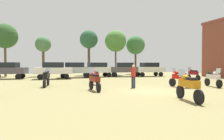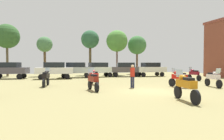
# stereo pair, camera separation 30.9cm
# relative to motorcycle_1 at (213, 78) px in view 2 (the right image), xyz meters

# --- Properties ---
(ground_plane) EXTENTS (44.00, 52.00, 0.02)m
(ground_plane) POSITION_rel_motorcycle_1_xyz_m (-5.74, -0.46, -0.73)
(ground_plane) COLOR olive
(motorcycle_1) EXTENTS (0.74, 2.13, 1.46)m
(motorcycle_1) POSITION_rel_motorcycle_1_xyz_m (0.00, 0.00, 0.00)
(motorcycle_1) COLOR black
(motorcycle_1) RESTS_ON ground
(motorcycle_2) EXTENTS (0.62, 2.20, 1.49)m
(motorcycle_2) POSITION_rel_motorcycle_1_xyz_m (-8.50, 4.49, 0.01)
(motorcycle_2) COLOR black
(motorcycle_2) RESTS_ON ground
(motorcycle_3) EXTENTS (0.62, 2.09, 1.46)m
(motorcycle_3) POSITION_rel_motorcycle_1_xyz_m (2.75, 5.45, -0.00)
(motorcycle_3) COLOR black
(motorcycle_3) RESTS_ON ground
(motorcycle_4) EXTENTS (0.73, 2.08, 1.48)m
(motorcycle_4) POSITION_rel_motorcycle_1_xyz_m (-2.66, 0.59, 0.00)
(motorcycle_4) COLOR black
(motorcycle_4) RESTS_ON ground
(motorcycle_5) EXTENTS (0.66, 2.26, 1.50)m
(motorcycle_5) POSITION_rel_motorcycle_1_xyz_m (-12.48, 4.15, 0.02)
(motorcycle_5) COLOR black
(motorcycle_5) RESTS_ON ground
(motorcycle_8) EXTENTS (0.63, 2.13, 1.46)m
(motorcycle_8) POSITION_rel_motorcycle_1_xyz_m (-9.34, 0.65, -0.00)
(motorcycle_8) COLOR black
(motorcycle_8) RESTS_ON ground
(motorcycle_9) EXTENTS (0.69, 2.29, 1.51)m
(motorcycle_9) POSITION_rel_motorcycle_1_xyz_m (-5.76, -4.18, 0.02)
(motorcycle_9) COLOR black
(motorcycle_9) RESTS_ON ground
(car_1) EXTENTS (4.58, 2.64, 2.00)m
(car_1) POSITION_rel_motorcycle_1_xyz_m (-2.18, 13.58, 0.45)
(car_1) COLOR black
(car_1) RESTS_ON ground
(car_2) EXTENTS (4.56, 2.57, 2.00)m
(car_2) POSITION_rel_motorcycle_1_xyz_m (-17.18, 13.72, 0.45)
(car_2) COLOR black
(car_2) RESTS_ON ground
(car_3) EXTENTS (4.58, 2.65, 2.00)m
(car_3) POSITION_rel_motorcycle_1_xyz_m (-9.17, 13.52, 0.45)
(car_3) COLOR black
(car_3) RESTS_ON ground
(car_4) EXTENTS (4.37, 1.97, 2.00)m
(car_4) POSITION_rel_motorcycle_1_xyz_m (-11.89, 11.93, 0.45)
(car_4) COLOR black
(car_4) RESTS_ON ground
(car_5) EXTENTS (4.49, 2.32, 2.00)m
(car_5) POSITION_rel_motorcycle_1_xyz_m (-6.13, 13.79, 0.45)
(car_5) COLOR black
(car_5) RESTS_ON ground
(car_6) EXTENTS (4.32, 1.85, 2.00)m
(car_6) POSITION_rel_motorcycle_1_xyz_m (1.48, 12.98, 0.45)
(car_6) COLOR black
(car_6) RESTS_ON ground
(person_1) EXTENTS (0.48, 0.48, 1.74)m
(person_1) POSITION_rel_motorcycle_1_xyz_m (-6.21, 1.33, 0.30)
(person_1) COLOR #242641
(person_1) RESTS_ON ground
(tree_3) EXTENTS (3.57, 3.57, 7.43)m
(tree_3) POSITION_rel_motorcycle_1_xyz_m (-1.90, 18.42, 4.90)
(tree_3) COLOR brown
(tree_3) RESTS_ON ground
(tree_4) EXTENTS (3.52, 3.52, 7.62)m
(tree_4) POSITION_rel_motorcycle_1_xyz_m (-18.54, 19.08, 5.10)
(tree_4) COLOR brown
(tree_4) RESTS_ON ground
(tree_5) EXTENTS (2.93, 2.93, 7.30)m
(tree_5) POSITION_rel_motorcycle_1_xyz_m (-6.34, 18.94, 5.01)
(tree_5) COLOR #4E4129
(tree_5) RESTS_ON ground
(tree_6) EXTENTS (3.32, 3.32, 6.86)m
(tree_6) POSITION_rel_motorcycle_1_xyz_m (2.26, 19.57, 4.44)
(tree_6) COLOR brown
(tree_6) RESTS_ON ground
(tree_7) EXTENTS (2.28, 2.28, 5.88)m
(tree_7) POSITION_rel_motorcycle_1_xyz_m (-13.31, 18.11, 3.90)
(tree_7) COLOR brown
(tree_7) RESTS_ON ground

